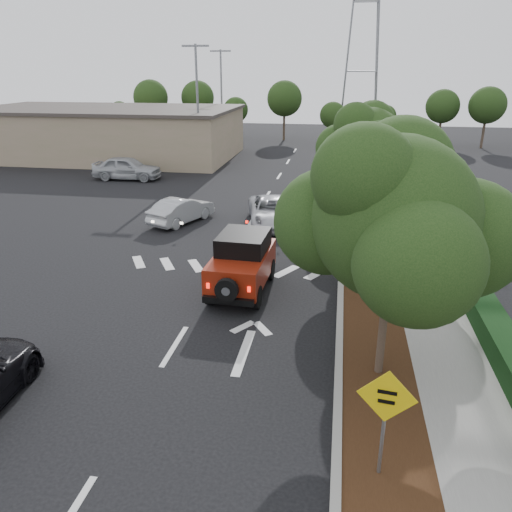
# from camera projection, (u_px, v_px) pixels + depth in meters

# --- Properties ---
(ground) EXTENTS (120.00, 120.00, 0.00)m
(ground) POSITION_uv_depth(u_px,v_px,m) (175.00, 346.00, 14.12)
(ground) COLOR black
(ground) RESTS_ON ground
(curb) EXTENTS (0.20, 70.00, 0.15)m
(curb) POSITION_uv_depth(u_px,v_px,m) (342.00, 227.00, 24.44)
(curb) COLOR #9E9B93
(curb) RESTS_ON ground
(planting_strip) EXTENTS (1.80, 70.00, 0.12)m
(planting_strip) POSITION_uv_depth(u_px,v_px,m) (363.00, 228.00, 24.29)
(planting_strip) COLOR black
(planting_strip) RESTS_ON ground
(sidewalk) EXTENTS (2.00, 70.00, 0.12)m
(sidewalk) POSITION_uv_depth(u_px,v_px,m) (403.00, 230.00, 23.99)
(sidewalk) COLOR gray
(sidewalk) RESTS_ON ground
(hedge) EXTENTS (0.80, 70.00, 0.80)m
(hedge) POSITION_uv_depth(u_px,v_px,m) (434.00, 225.00, 23.66)
(hedge) COLOR black
(hedge) RESTS_ON ground
(commercial_building) EXTENTS (22.00, 12.00, 4.00)m
(commercial_building) POSITION_uv_depth(u_px,v_px,m) (106.00, 133.00, 43.57)
(commercial_building) COLOR gray
(commercial_building) RESTS_ON ground
(transmission_tower) EXTENTS (7.00, 4.00, 28.00)m
(transmission_tower) POSITION_uv_depth(u_px,v_px,m) (357.00, 136.00, 57.45)
(transmission_tower) COLOR slate
(transmission_tower) RESTS_ON ground
(street_tree_near) EXTENTS (3.80, 3.80, 5.92)m
(street_tree_near) POSITION_uv_depth(u_px,v_px,m) (378.00, 375.00, 12.78)
(street_tree_near) COLOR black
(street_tree_near) RESTS_ON ground
(street_tree_mid) EXTENTS (3.20, 3.20, 5.32)m
(street_tree_mid) POSITION_uv_depth(u_px,v_px,m) (367.00, 272.00, 19.24)
(street_tree_mid) COLOR black
(street_tree_mid) RESTS_ON ground
(street_tree_far) EXTENTS (3.40, 3.40, 5.62)m
(street_tree_far) POSITION_uv_depth(u_px,v_px,m) (362.00, 223.00, 25.23)
(street_tree_far) COLOR black
(street_tree_far) RESTS_ON ground
(light_pole_a) EXTENTS (2.00, 0.22, 9.00)m
(light_pole_a) POSITION_uv_depth(u_px,v_px,m) (200.00, 168.00, 39.11)
(light_pole_a) COLOR slate
(light_pole_a) RESTS_ON ground
(light_pole_b) EXTENTS (2.00, 0.22, 9.00)m
(light_pole_b) POSITION_uv_depth(u_px,v_px,m) (223.00, 146.00, 50.33)
(light_pole_b) COLOR slate
(light_pole_b) RESTS_ON ground
(red_jeep) EXTENTS (1.93, 4.04, 2.04)m
(red_jeep) POSITION_uv_depth(u_px,v_px,m) (243.00, 262.00, 17.42)
(red_jeep) COLOR black
(red_jeep) RESTS_ON ground
(silver_suv_ahead) EXTENTS (3.20, 5.17, 1.34)m
(silver_suv_ahead) POSITION_uv_depth(u_px,v_px,m) (272.00, 211.00, 24.86)
(silver_suv_ahead) COLOR #B3B4BB
(silver_suv_ahead) RESTS_ON ground
(silver_sedan_oncoming) EXTENTS (2.73, 4.07, 1.27)m
(silver_sedan_oncoming) POSITION_uv_depth(u_px,v_px,m) (181.00, 210.00, 25.18)
(silver_sedan_oncoming) COLOR #A7AAAF
(silver_sedan_oncoming) RESTS_ON ground
(parked_suv) EXTENTS (4.76, 1.97, 1.61)m
(parked_suv) POSITION_uv_depth(u_px,v_px,m) (127.00, 168.00, 34.87)
(parked_suv) COLOR #ABAEB3
(parked_suv) RESTS_ON ground
(speed_hump_sign) EXTENTS (1.07, 0.17, 2.29)m
(speed_hump_sign) POSITION_uv_depth(u_px,v_px,m) (385.00, 409.00, 9.03)
(speed_hump_sign) COLOR slate
(speed_hump_sign) RESTS_ON ground
(terracotta_planter) EXTENTS (0.77, 0.77, 1.35)m
(terracotta_planter) POSITION_uv_depth(u_px,v_px,m) (439.00, 280.00, 16.25)
(terracotta_planter) COLOR brown
(terracotta_planter) RESTS_ON ground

